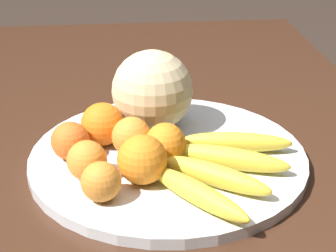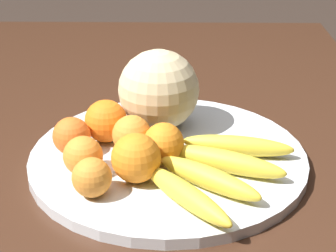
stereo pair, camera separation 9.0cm
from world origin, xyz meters
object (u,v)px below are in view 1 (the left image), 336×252
(produce_tag, at_px, (133,164))
(fruit_bowl, at_px, (168,157))
(banana_bunch, at_px, (220,166))
(orange_top_small, at_px, (87,160))
(orange_back_right, at_px, (101,182))
(orange_front_left, at_px, (132,137))
(orange_mid_center, at_px, (144,160))
(orange_side_extra, at_px, (165,143))
(orange_back_left, at_px, (70,141))
(kitchen_table, at_px, (140,197))
(melon, at_px, (152,90))
(orange_front_right, at_px, (102,124))

(produce_tag, bearing_deg, fruit_bowl, 136.42)
(banana_bunch, bearing_deg, orange_top_small, -153.27)
(banana_bunch, relative_size, orange_top_small, 4.24)
(orange_back_right, bearing_deg, banana_bunch, 104.64)
(banana_bunch, distance_m, orange_front_left, 0.15)
(banana_bunch, height_order, orange_mid_center, orange_mid_center)
(fruit_bowl, relative_size, orange_side_extra, 7.01)
(orange_back_left, bearing_deg, produce_tag, 71.96)
(kitchen_table, height_order, orange_top_small, orange_top_small)
(orange_mid_center, bearing_deg, banana_bunch, 92.21)
(orange_back_right, relative_size, orange_top_small, 0.95)
(banana_bunch, bearing_deg, melon, 147.18)
(orange_mid_center, bearing_deg, fruit_bowl, 152.00)
(banana_bunch, bearing_deg, kitchen_table, 164.25)
(orange_back_right, bearing_deg, orange_front_left, 159.40)
(orange_top_small, relative_size, orange_side_extra, 0.94)
(fruit_bowl, height_order, produce_tag, produce_tag)
(orange_front_left, relative_size, orange_back_right, 1.12)
(kitchen_table, relative_size, orange_back_right, 27.35)
(melon, height_order, produce_tag, melon)
(kitchen_table, xyz_separation_m, orange_front_left, (0.04, -0.01, 0.14))
(orange_front_right, bearing_deg, orange_back_right, -0.32)
(kitchen_table, height_order, banana_bunch, banana_bunch)
(orange_front_right, bearing_deg, orange_mid_center, 26.04)
(orange_back_right, bearing_deg, produce_tag, 152.96)
(orange_back_right, xyz_separation_m, orange_top_small, (-0.06, -0.02, 0.00))
(orange_front_left, height_order, orange_mid_center, orange_mid_center)
(orange_side_extra, bearing_deg, orange_top_small, -71.70)
(orange_back_left, bearing_deg, melon, 125.84)
(orange_front_right, height_order, orange_mid_center, orange_mid_center)
(orange_mid_center, bearing_deg, orange_back_right, -56.22)
(orange_mid_center, bearing_deg, orange_top_small, -101.84)
(orange_back_right, distance_m, orange_side_extra, 0.14)
(orange_front_right, bearing_deg, fruit_bowl, 67.25)
(fruit_bowl, relative_size, orange_top_small, 7.44)
(orange_top_small, bearing_deg, orange_front_left, 134.20)
(fruit_bowl, height_order, melon, melon)
(orange_front_left, height_order, orange_top_small, orange_front_left)
(orange_back_left, height_order, orange_back_right, orange_back_left)
(orange_back_right, height_order, orange_side_extra, orange_side_extra)
(orange_side_extra, height_order, produce_tag, orange_side_extra)
(orange_top_small, height_order, produce_tag, orange_top_small)
(melon, distance_m, orange_front_left, 0.11)
(banana_bunch, xyz_separation_m, produce_tag, (-0.05, -0.13, -0.02))
(kitchen_table, height_order, orange_front_left, orange_front_left)
(banana_bunch, distance_m, orange_front_right, 0.22)
(orange_front_left, xyz_separation_m, orange_front_right, (-0.04, -0.05, 0.00))
(melon, height_order, orange_back_left, melon)
(kitchen_table, xyz_separation_m, orange_mid_center, (0.13, 0.00, 0.15))
(kitchen_table, relative_size, orange_side_extra, 24.47)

